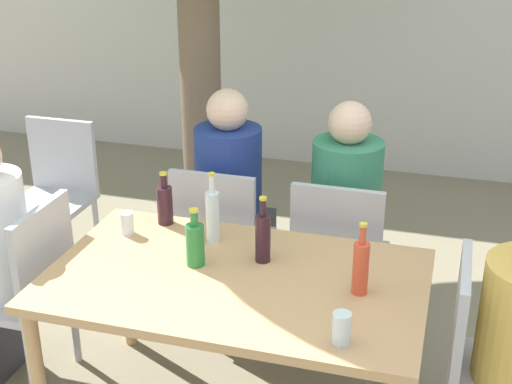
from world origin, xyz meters
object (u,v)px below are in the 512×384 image
person_seated_3 (347,226)px  drinking_glass_0 (127,223)px  water_bottle_4 (213,215)px  drinking_glass_1 (342,329)px  patio_chair_2 (220,237)px  person_seated_2 (234,211)px  soda_bottle_1 (361,266)px  patio_chair_1 (485,360)px  wine_bottle_0 (165,204)px  wine_bottle_3 (263,237)px  dining_table_front (236,292)px  patio_chair_0 (26,284)px  patio_chair_4 (56,187)px  green_bottle_2 (195,243)px  patio_chair_3 (338,253)px

person_seated_3 → drinking_glass_0: person_seated_3 is taller
water_bottle_4 → drinking_glass_1: water_bottle_4 is taller
patio_chair_2 → water_bottle_4: water_bottle_4 is taller
person_seated_2 → drinking_glass_0: size_ratio=12.02×
soda_bottle_1 → patio_chair_1: bearing=-1.6°
person_seated_2 → wine_bottle_0: (-0.16, -0.55, 0.26)m
patio_chair_1 → wine_bottle_3: wine_bottle_3 is taller
patio_chair_2 → dining_table_front: bearing=113.8°
patio_chair_0 → patio_chair_4: bearing=-155.7°
soda_bottle_1 → drinking_glass_1: (-0.01, -0.36, -0.06)m
wine_bottle_0 → drinking_glass_0: 0.20m
patio_chair_0 → water_bottle_4: (0.81, 0.27, 0.33)m
wine_bottle_3 → person_seated_2: bearing=116.2°
patio_chair_0 → water_bottle_4: size_ratio=2.84×
dining_table_front → person_seated_2: size_ratio=1.21×
soda_bottle_1 → patio_chair_0: bearing=-179.5°
green_bottle_2 → drinking_glass_1: (0.69, -0.39, -0.04)m
dining_table_front → wine_bottle_3: (0.07, 0.16, 0.19)m
green_bottle_2 → dining_table_front: bearing=-13.8°
patio_chair_1 → patio_chair_4: same height
person_seated_2 → water_bottle_4: 0.73m
drinking_glass_1 → wine_bottle_3: bearing=130.3°
patio_chair_0 → green_bottle_2: size_ratio=3.63×
water_bottle_4 → drinking_glass_1: size_ratio=2.69×
drinking_glass_1 → green_bottle_2: bearing=150.4°
patio_chair_1 → drinking_glass_1: size_ratio=7.64×
green_bottle_2 → soda_bottle_1: bearing=-2.7°
dining_table_front → drinking_glass_1: bearing=-34.7°
patio_chair_4 → patio_chair_1: bearing=-22.9°
water_bottle_4 → drinking_glass_1: bearing=-41.9°
patio_chair_1 → patio_chair_3: (-0.70, 0.70, 0.00)m
patio_chair_1 → soda_bottle_1: 0.60m
patio_chair_1 → drinking_glass_0: (-1.60, 0.23, 0.26)m
person_seated_2 → patio_chair_3: bearing=159.5°
patio_chair_0 → soda_bottle_1: size_ratio=3.09×
person_seated_2 → green_bottle_2: 0.93m
soda_bottle_1 → wine_bottle_3: size_ratio=1.02×
wine_bottle_0 → drinking_glass_0: bearing=-128.3°
wine_bottle_0 → green_bottle_2: wine_bottle_0 is taller
dining_table_front → person_seated_2: bearing=108.4°
wine_bottle_3 → soda_bottle_1: bearing=-18.2°
green_bottle_2 → wine_bottle_3: bearing=22.7°
patio_chair_2 → wine_bottle_0: 0.47m
patio_chair_2 → soda_bottle_1: size_ratio=3.09×
dining_table_front → person_seated_3: size_ratio=1.22×
patio_chair_0 → wine_bottle_0: wine_bottle_0 is taller
dining_table_front → person_seated_3: 0.99m
drinking_glass_1 → patio_chair_0: bearing=167.1°
soda_bottle_1 → drinking_glass_0: bearing=168.9°
patio_chair_4 → person_seated_3: person_seated_3 is taller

